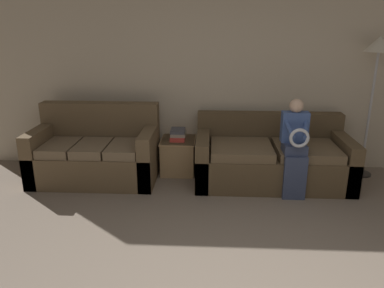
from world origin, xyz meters
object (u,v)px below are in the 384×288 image
(side_shelf, at_px, (178,155))
(floor_lamp, at_px, (378,57))
(couch_side, at_px, (97,154))
(couch_main, at_px, (271,158))
(child_left_seated, at_px, (295,145))
(book_stack, at_px, (178,134))

(side_shelf, xyz_separation_m, floor_lamp, (2.45, 0.01, 1.31))
(couch_side, bearing_deg, floor_lamp, 4.75)
(couch_main, bearing_deg, child_left_seated, -64.85)
(couch_side, relative_size, floor_lamp, 0.87)
(couch_main, bearing_deg, side_shelf, 168.81)
(book_stack, bearing_deg, child_left_seated, -24.72)
(floor_lamp, bearing_deg, couch_side, -175.25)
(couch_main, relative_size, couch_side, 1.22)
(child_left_seated, distance_m, book_stack, 1.54)
(side_shelf, height_order, floor_lamp, floor_lamp)
(child_left_seated, relative_size, floor_lamp, 0.63)
(side_shelf, relative_size, book_stack, 1.96)
(child_left_seated, bearing_deg, book_stack, 155.28)
(couch_side, height_order, child_left_seated, child_left_seated)
(couch_main, height_order, side_shelf, couch_main)
(couch_main, bearing_deg, book_stack, 168.75)
(child_left_seated, bearing_deg, couch_side, 171.44)
(couch_side, distance_m, side_shelf, 1.07)
(floor_lamp, bearing_deg, couch_main, -168.52)
(child_left_seated, relative_size, side_shelf, 2.11)
(couch_main, relative_size, child_left_seated, 1.68)
(book_stack, xyz_separation_m, floor_lamp, (2.45, 0.01, 1.02))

